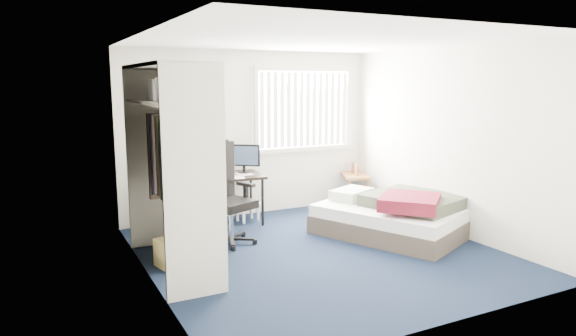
{
  "coord_description": "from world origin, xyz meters",
  "views": [
    {
      "loc": [
        -3.04,
        -5.13,
        2.03
      ],
      "look_at": [
        -0.22,
        0.4,
        0.99
      ],
      "focal_mm": 32.0,
      "sensor_mm": 36.0,
      "label": 1
    }
  ],
  "objects_px": {
    "office_chair": "(226,204)",
    "bed": "(395,215)",
    "nightstand": "(354,177)",
    "desk": "(211,173)"
  },
  "relations": [
    {
      "from": "office_chair",
      "to": "bed",
      "type": "bearing_deg",
      "value": -18.55
    },
    {
      "from": "nightstand",
      "to": "bed",
      "type": "distance_m",
      "value": 1.75
    },
    {
      "from": "desk",
      "to": "nightstand",
      "type": "height_order",
      "value": "desk"
    },
    {
      "from": "desk",
      "to": "bed",
      "type": "xyz_separation_m",
      "value": [
        2.04,
        -1.58,
        -0.49
      ]
    },
    {
      "from": "desk",
      "to": "office_chair",
      "type": "height_order",
      "value": "office_chair"
    },
    {
      "from": "nightstand",
      "to": "bed",
      "type": "relative_size",
      "value": 0.38
    },
    {
      "from": "nightstand",
      "to": "bed",
      "type": "xyz_separation_m",
      "value": [
        -0.47,
        -1.67,
        -0.2
      ]
    },
    {
      "from": "nightstand",
      "to": "bed",
      "type": "height_order",
      "value": "nightstand"
    },
    {
      "from": "desk",
      "to": "bed",
      "type": "bearing_deg",
      "value": -37.83
    },
    {
      "from": "bed",
      "to": "nightstand",
      "type": "bearing_deg",
      "value": 74.31
    }
  ]
}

